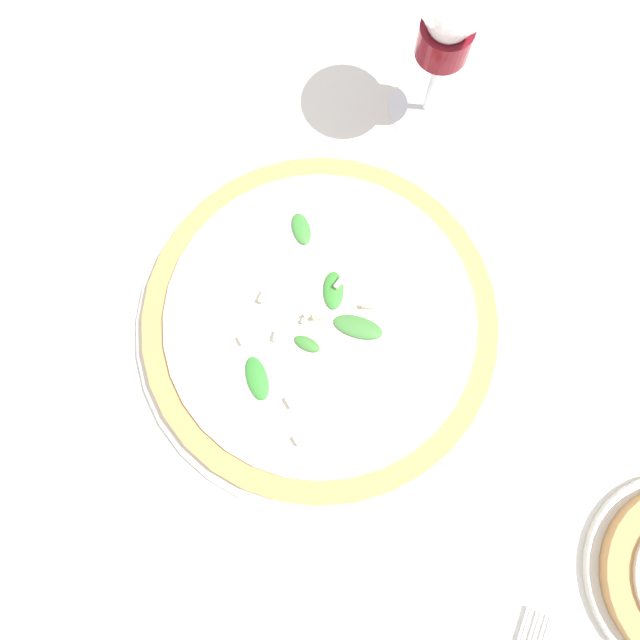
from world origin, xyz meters
name	(u,v)px	position (x,y,z in m)	size (l,w,h in m)	color
ground_plane	(279,345)	(0.00, 0.00, 0.00)	(6.00, 6.00, 0.00)	silver
pizza_arugula_main	(320,323)	(0.03, -0.03, 0.02)	(0.36, 0.36, 0.05)	silver
wine_glass	(449,24)	(0.31, -0.04, 0.13)	(0.09, 0.09, 0.19)	white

